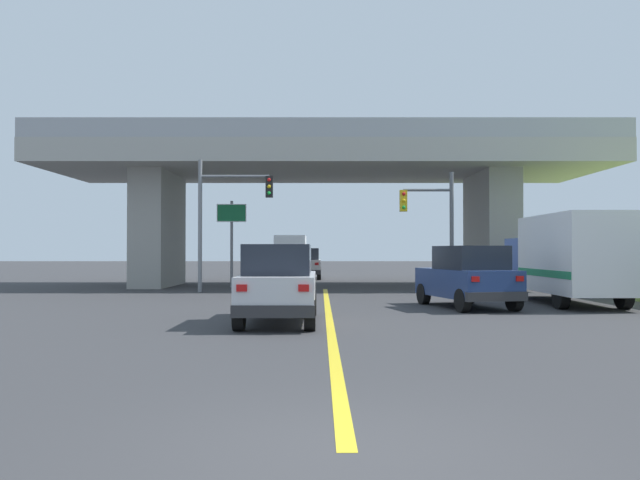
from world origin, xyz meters
name	(u,v)px	position (x,y,z in m)	size (l,w,h in m)	color
ground	(325,286)	(0.00, 28.32, 0.00)	(160.00, 160.00, 0.00)	#353538
overpass_bridge	(325,180)	(0.00, 28.32, 5.58)	(28.32, 9.65, 7.95)	#A8A59E
lane_divider_stripe	(329,315)	(0.00, 12.75, 0.00)	(0.20, 25.49, 0.01)	yellow
suv_lead	(279,284)	(-1.31, 10.81, 1.01)	(1.91, 4.79, 2.02)	silver
suv_crossing	(468,277)	(4.56, 15.22, 1.01)	(2.83, 4.60, 2.02)	navy
box_truck	(568,257)	(8.42, 16.74, 1.63)	(2.33, 7.28, 3.08)	navy
sedan_oncoming	(306,263)	(-1.19, 37.04, 1.01)	(2.00, 4.70, 2.02)	silver
traffic_signal_nearside	(434,218)	(4.86, 23.06, 3.32)	(2.41, 0.36, 5.38)	#56595E
traffic_signal_farside	(224,208)	(-4.56, 23.18, 3.77)	(3.36, 0.36, 5.95)	slate
highway_sign	(232,225)	(-4.70, 26.72, 3.18)	(1.49, 0.17, 4.37)	slate
semi_truck_distant	(291,254)	(-2.52, 45.35, 1.60)	(2.33, 7.12, 3.01)	silver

